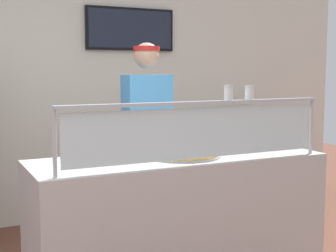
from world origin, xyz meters
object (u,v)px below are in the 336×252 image
object	(u,v)px
pizza_tray	(183,154)
worker_figure	(148,135)
pizza_server	(189,151)
parmesan_shaker	(228,94)
pepper_flake_shaker	(249,94)
pizza_box_stack	(257,121)

from	to	relation	value
pizza_tray	worker_figure	world-z (taller)	worker_figure
pizza_tray	pizza_server	size ratio (longest dim) A/B	1.85
parmesan_shaker	pepper_flake_shaker	distance (m)	0.16
worker_figure	pizza_box_stack	bearing A→B (deg)	24.74
pepper_flake_shaker	worker_figure	xyz separation A→B (m)	(-0.27, 1.03, -0.38)
pizza_tray	pepper_flake_shaker	distance (m)	0.61
pizza_tray	pizza_box_stack	bearing A→B (deg)	41.14
pepper_flake_shaker	parmesan_shaker	bearing A→B (deg)	180.00
pizza_server	parmesan_shaker	xyz separation A→B (m)	(0.13, -0.27, 0.40)
worker_figure	pepper_flake_shaker	bearing A→B (deg)	-75.19
pizza_tray	pizza_server	distance (m)	0.05
pizza_box_stack	parmesan_shaker	bearing A→B (deg)	-130.91
worker_figure	pizza_box_stack	xyz separation A→B (m)	(1.67, 0.77, -0.03)
pizza_tray	parmesan_shaker	distance (m)	0.54
pizza_server	pepper_flake_shaker	size ratio (longest dim) A/B	3.08
worker_figure	parmesan_shaker	bearing A→B (deg)	-83.81
pepper_flake_shaker	pizza_box_stack	xyz separation A→B (m)	(1.40, 1.80, -0.41)
pizza_server	pizza_box_stack	bearing A→B (deg)	53.90
parmesan_shaker	pizza_box_stack	world-z (taller)	parmesan_shaker
pepper_flake_shaker	pizza_tray	bearing A→B (deg)	139.28
pepper_flake_shaker	worker_figure	world-z (taller)	worker_figure
pizza_tray	parmesan_shaker	size ratio (longest dim) A/B	5.32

